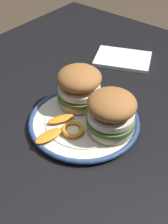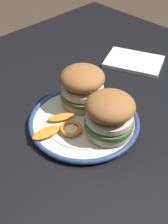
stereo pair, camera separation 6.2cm
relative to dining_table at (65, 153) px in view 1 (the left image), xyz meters
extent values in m
cube|color=black|center=(0.00, 0.00, 0.06)|extent=(1.34, 1.07, 0.03)
cube|color=black|center=(-0.61, -0.48, -0.29)|extent=(0.06, 0.06, 0.68)
cylinder|color=silver|center=(-0.05, 0.02, 0.09)|extent=(0.25, 0.25, 0.01)
torus|color=navy|center=(-0.05, 0.02, 0.09)|extent=(0.27, 0.27, 0.01)
cylinder|color=silver|center=(-0.05, 0.02, 0.09)|extent=(0.19, 0.19, 0.00)
cylinder|color=beige|center=(-0.10, -0.03, 0.11)|extent=(0.11, 0.11, 0.02)
cylinder|color=#477033|center=(-0.10, -0.03, 0.12)|extent=(0.11, 0.11, 0.01)
cylinder|color=#BC3828|center=(-0.10, -0.03, 0.13)|extent=(0.10, 0.10, 0.01)
cylinder|color=silver|center=(-0.10, -0.03, 0.14)|extent=(0.11, 0.11, 0.01)
ellipsoid|color=#A36633|center=(-0.10, -0.03, 0.17)|extent=(0.14, 0.14, 0.05)
cylinder|color=beige|center=(-0.06, 0.09, 0.11)|extent=(0.11, 0.11, 0.02)
cylinder|color=#477033|center=(-0.06, 0.09, 0.12)|extent=(0.11, 0.11, 0.01)
cylinder|color=#BC3828|center=(-0.06, 0.09, 0.13)|extent=(0.10, 0.10, 0.01)
cylinder|color=silver|center=(-0.06, 0.09, 0.14)|extent=(0.11, 0.11, 0.01)
ellipsoid|color=#A36633|center=(-0.06, 0.09, 0.17)|extent=(0.13, 0.13, 0.05)
torus|color=orange|center=(0.00, 0.03, 0.10)|extent=(0.07, 0.07, 0.01)
cylinder|color=#F4E5C6|center=(0.00, 0.03, 0.10)|extent=(0.03, 0.03, 0.00)
ellipsoid|color=orange|center=(0.05, 0.00, 0.10)|extent=(0.08, 0.04, 0.01)
ellipsoid|color=orange|center=(-0.01, -0.02, 0.10)|extent=(0.07, 0.05, 0.01)
cube|color=white|center=(-0.37, -0.07, 0.09)|extent=(0.18, 0.21, 0.01)
camera|label=1|loc=(0.37, 0.36, 0.58)|focal=47.20mm
camera|label=2|loc=(0.33, 0.41, 0.58)|focal=47.20mm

